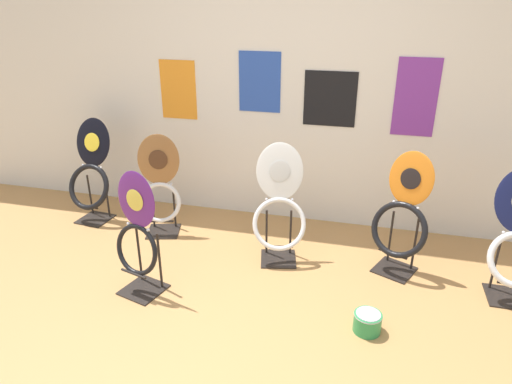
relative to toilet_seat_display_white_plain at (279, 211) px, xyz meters
The scene contains 8 objects.
ground_plane 1.32m from the toilet_seat_display_white_plain, 94.19° to the right, with size 14.00×14.00×0.00m, color #B7844C.
wall_back 1.18m from the toilet_seat_display_white_plain, 96.60° to the left, with size 8.00×0.07×2.60m.
toilet_seat_display_white_plain is the anchor object (origin of this frame).
toilet_seat_display_orange_sun 0.92m from the toilet_seat_display_white_plain, ahead, with size 0.47×0.39×0.95m.
toilet_seat_display_purple_note 1.10m from the toilet_seat_display_white_plain, 141.45° to the right, with size 0.39×0.34×0.92m.
toilet_seat_display_woodgrain 1.12m from the toilet_seat_display_white_plain, behind, with size 0.40×0.34×0.90m.
toilet_seat_display_jazz_black 1.85m from the toilet_seat_display_white_plain, behind, with size 0.45×0.37×0.95m.
paint_can 1.09m from the toilet_seat_display_white_plain, 44.77° to the right, with size 0.18×0.18×0.13m.
Camera 1 is at (0.71, -1.91, 1.99)m, focal length 32.00 mm.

